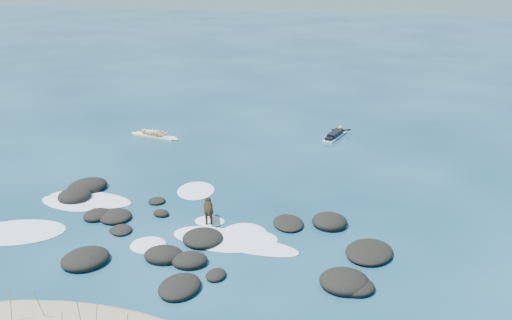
# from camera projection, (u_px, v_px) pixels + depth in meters

# --- Properties ---
(ground) EXTENTS (160.00, 160.00, 0.00)m
(ground) POSITION_uv_depth(u_px,v_px,m) (179.00, 214.00, 21.10)
(ground) COLOR #0A2642
(ground) RESTS_ON ground
(reef_rocks) EXTENTS (13.40, 8.02, 0.57)m
(reef_rocks) POSITION_uv_depth(u_px,v_px,m) (195.00, 235.00, 19.27)
(reef_rocks) COLOR black
(reef_rocks) RESTS_ON ground
(breaking_foam) EXTENTS (11.84, 7.59, 0.12)m
(breaking_foam) POSITION_uv_depth(u_px,v_px,m) (148.00, 223.00, 20.35)
(breaking_foam) COLOR white
(breaking_foam) RESTS_ON ground
(standing_surfer_rig) EXTENTS (2.94, 1.01, 1.68)m
(standing_surfer_rig) POSITION_uv_depth(u_px,v_px,m) (154.00, 125.00, 29.85)
(standing_surfer_rig) COLOR #FCF5CA
(standing_surfer_rig) RESTS_ON ground
(paddling_surfer_rig) EXTENTS (1.31, 2.50, 0.43)m
(paddling_surfer_rig) POSITION_uv_depth(u_px,v_px,m) (335.00, 134.00, 29.99)
(paddling_surfer_rig) COLOR white
(paddling_surfer_rig) RESTS_ON ground
(dog) EXTENTS (0.60, 1.22, 0.81)m
(dog) POSITION_uv_depth(u_px,v_px,m) (208.00, 208.00, 20.31)
(dog) COLOR black
(dog) RESTS_ON ground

